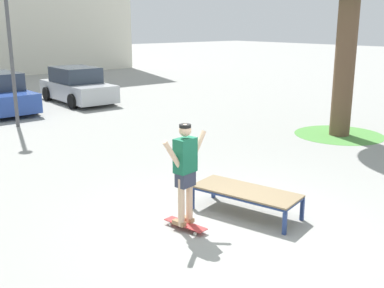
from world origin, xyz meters
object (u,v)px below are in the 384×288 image
object	(u,v)px
skateboard	(186,225)
car_silver	(77,86)
skater	(185,167)
light_post	(6,6)
skate_box	(246,192)

from	to	relation	value
skateboard	car_silver	bearing A→B (deg)	71.02
skateboard	skater	xyz separation A→B (m)	(-0.00, 0.00, 0.99)
skateboard	light_post	size ratio (longest dim) A/B	0.14
skate_box	skateboard	world-z (taller)	skate_box
skater	car_silver	xyz separation A→B (m)	(4.44, 12.89, -0.38)
skate_box	car_silver	world-z (taller)	car_silver
car_silver	light_post	xyz separation A→B (m)	(-3.74, -3.18, 3.13)
skate_box	light_post	bearing A→B (deg)	92.97
skateboard	light_post	xyz separation A→B (m)	(0.70, 9.72, 3.75)
skateboard	light_post	bearing A→B (deg)	85.88
car_silver	light_post	bearing A→B (deg)	-139.63
skater	light_post	world-z (taller)	light_post
car_silver	skateboard	bearing A→B (deg)	-108.98
skateboard	car_silver	size ratio (longest dim) A/B	0.19
skateboard	light_post	world-z (taller)	light_post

